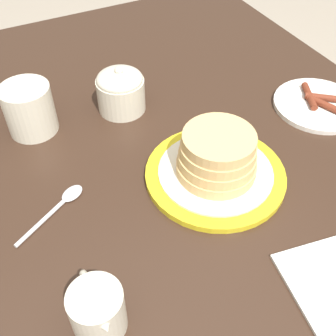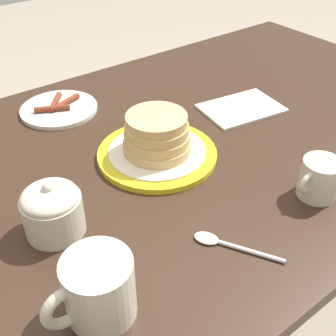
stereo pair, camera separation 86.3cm
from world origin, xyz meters
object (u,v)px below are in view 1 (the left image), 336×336
at_px(pancake_plate, 217,163).
at_px(side_plate_bacon, 318,104).
at_px(spoon, 61,203).
at_px(coffee_mug, 29,108).
at_px(creamer_pitcher, 98,311).
at_px(sugar_bowl, 121,90).

distance_m(pancake_plate, side_plate_bacon, 0.31).
bearing_deg(spoon, coffee_mug, -2.62).
bearing_deg(creamer_pitcher, pancake_plate, -59.41).
xyz_separation_m(side_plate_bacon, sugar_bowl, (0.18, 0.36, 0.04)).
bearing_deg(side_plate_bacon, coffee_mug, 69.96).
bearing_deg(sugar_bowl, side_plate_bacon, -116.05).
distance_m(coffee_mug, spoon, 0.22).
bearing_deg(creamer_pitcher, coffee_mug, -2.98).
bearing_deg(coffee_mug, pancake_plate, -137.95).
distance_m(pancake_plate, coffee_mug, 0.37).
height_order(sugar_bowl, spoon, sugar_bowl).
height_order(pancake_plate, side_plate_bacon, pancake_plate).
relative_size(side_plate_bacon, sugar_bowl, 1.84).
height_order(side_plate_bacon, sugar_bowl, sugar_bowl).
bearing_deg(spoon, side_plate_bacon, -88.25).
distance_m(creamer_pitcher, sugar_bowl, 0.46).
distance_m(coffee_mug, sugar_bowl, 0.18).
bearing_deg(sugar_bowl, pancake_plate, -164.80).
relative_size(side_plate_bacon, coffee_mug, 1.42).
distance_m(side_plate_bacon, spoon, 0.55).
relative_size(pancake_plate, side_plate_bacon, 1.33).
distance_m(pancake_plate, sugar_bowl, 0.26).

